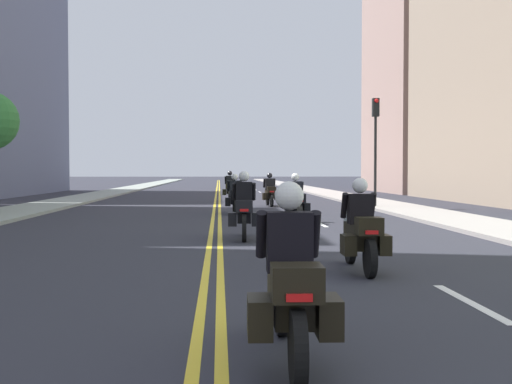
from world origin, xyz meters
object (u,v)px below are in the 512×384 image
(motorcycle_3, at_px, (296,203))
(motorcycle_4, at_px, (235,197))
(motorcycle_6, at_px, (230,189))
(motorcycle_0, at_px, (290,288))
(motorcycle_1, at_px, (361,233))
(motorcycle_2, at_px, (244,211))
(motorcycle_5, at_px, (270,192))
(traffic_light_near, at_px, (376,133))

(motorcycle_3, relative_size, motorcycle_4, 1.10)
(motorcycle_6, bearing_deg, motorcycle_3, -79.59)
(motorcycle_0, relative_size, motorcycle_3, 0.98)
(motorcycle_0, bearing_deg, motorcycle_3, 84.27)
(motorcycle_3, distance_m, motorcycle_6, 14.47)
(motorcycle_1, height_order, motorcycle_4, motorcycle_4)
(motorcycle_2, xyz_separation_m, motorcycle_3, (1.87, 4.95, -0.04))
(motorcycle_3, bearing_deg, motorcycle_0, -99.76)
(motorcycle_0, relative_size, motorcycle_5, 1.06)
(motorcycle_0, distance_m, traffic_light_near, 23.25)
(motorcycle_2, height_order, motorcycle_6, motorcycle_2)
(motorcycle_4, relative_size, motorcycle_6, 0.91)
(motorcycle_3, distance_m, motorcycle_5, 9.36)
(motorcycle_4, bearing_deg, motorcycle_0, -90.59)
(motorcycle_6, relative_size, traffic_light_near, 0.47)
(motorcycle_4, xyz_separation_m, traffic_light_near, (6.28, 3.00, 2.71))
(motorcycle_1, relative_size, traffic_light_near, 0.45)
(motorcycle_5, distance_m, traffic_light_near, 5.67)
(motorcycle_1, height_order, motorcycle_5, motorcycle_5)
(motorcycle_0, xyz_separation_m, motorcycle_4, (-0.01, 19.23, -0.00))
(traffic_light_near, bearing_deg, motorcycle_6, 131.55)
(motorcycle_1, relative_size, motorcycle_5, 1.05)
(motorcycle_6, distance_m, traffic_light_near, 9.88)
(motorcycle_3, distance_m, traffic_light_near, 8.89)
(motorcycle_2, relative_size, motorcycle_6, 0.97)
(motorcycle_2, distance_m, motorcycle_4, 9.18)
(motorcycle_1, xyz_separation_m, motorcycle_6, (-1.78, 24.40, 0.04))
(motorcycle_2, xyz_separation_m, traffic_light_near, (6.28, 12.18, 2.67))
(motorcycle_0, height_order, traffic_light_near, traffic_light_near)
(motorcycle_1, distance_m, motorcycle_4, 14.39)
(motorcycle_0, relative_size, motorcycle_2, 1.01)
(motorcycle_3, height_order, motorcycle_4, motorcycle_3)
(motorcycle_1, relative_size, motorcycle_4, 1.07)
(motorcycle_4, bearing_deg, motorcycle_5, 70.22)
(motorcycle_0, bearing_deg, motorcycle_1, 71.93)
(motorcycle_0, xyz_separation_m, motorcycle_3, (1.86, 15.00, -0.01))
(motorcycle_5, bearing_deg, motorcycle_4, -112.07)
(motorcycle_4, distance_m, motorcycle_5, 5.43)
(motorcycle_2, relative_size, motorcycle_3, 0.97)
(motorcycle_4, xyz_separation_m, motorcycle_5, (1.78, 5.13, 0.00))
(motorcycle_3, xyz_separation_m, motorcycle_6, (-1.90, 14.34, 0.04))
(motorcycle_5, relative_size, traffic_light_near, 0.43)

